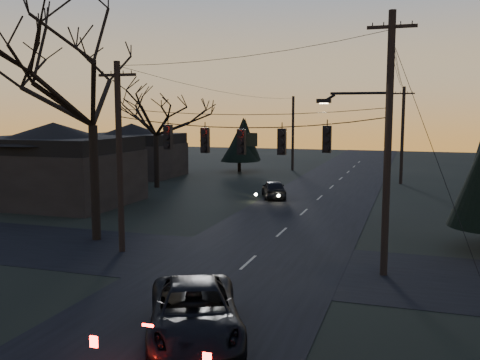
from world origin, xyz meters
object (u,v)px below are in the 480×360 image
(utility_pole_left, at_px, (122,251))
(utility_pole_far_r, at_px, (401,184))
(sedan_oncoming_a, at_px, (274,189))
(suv_near, at_px, (195,313))
(utility_pole_far_l, at_px, (292,170))
(bare_tree_left, at_px, (91,78))
(utility_pole_right, at_px, (383,275))

(utility_pole_left, bearing_deg, utility_pole_far_r, 67.67)
(utility_pole_far_r, relative_size, sedan_oncoming_a, 2.18)
(sedan_oncoming_a, bearing_deg, suv_near, 78.77)
(utility_pole_far_r, xyz_separation_m, suv_near, (-4.70, -35.70, 0.75))
(utility_pole_far_l, relative_size, suv_near, 1.49)
(utility_pole_far_r, bearing_deg, suv_near, -97.50)
(bare_tree_left, bearing_deg, suv_near, -45.46)
(bare_tree_left, height_order, sedan_oncoming_a, bare_tree_left)
(bare_tree_left, relative_size, suv_near, 2.10)
(utility_pole_right, relative_size, utility_pole_far_r, 1.18)
(bare_tree_left, height_order, suv_near, bare_tree_left)
(utility_pole_left, relative_size, sedan_oncoming_a, 2.18)
(utility_pole_far_r, relative_size, bare_tree_left, 0.75)
(utility_pole_right, relative_size, utility_pole_left, 1.18)
(utility_pole_right, height_order, utility_pole_left, utility_pole_right)
(utility_pole_far_r, xyz_separation_m, sedan_oncoming_a, (-8.70, -11.15, 0.67))
(bare_tree_left, bearing_deg, utility_pole_far_r, 62.23)
(utility_pole_left, bearing_deg, sedan_oncoming_a, 80.57)
(suv_near, bearing_deg, utility_pole_far_r, 58.04)
(utility_pole_right, bearing_deg, utility_pole_far_l, 107.72)
(suv_near, height_order, sedan_oncoming_a, suv_near)
(bare_tree_left, xyz_separation_m, suv_near, (9.18, -9.33, -7.16))
(utility_pole_far_r, height_order, bare_tree_left, bare_tree_left)
(utility_pole_right, height_order, bare_tree_left, bare_tree_left)
(utility_pole_left, height_order, sedan_oncoming_a, utility_pole_left)
(utility_pole_right, bearing_deg, sedan_oncoming_a, 117.31)
(utility_pole_far_l, distance_m, bare_tree_left, 35.35)
(suv_near, bearing_deg, utility_pole_left, 106.99)
(utility_pole_right, height_order, suv_near, utility_pole_right)
(utility_pole_far_r, bearing_deg, utility_pole_right, -90.00)
(utility_pole_far_r, bearing_deg, utility_pole_far_l, 145.18)
(sedan_oncoming_a, bearing_deg, utility_pole_right, 96.82)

